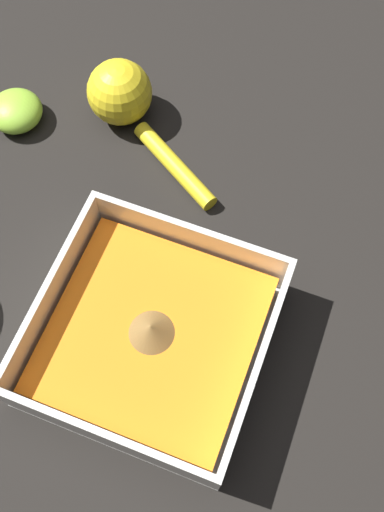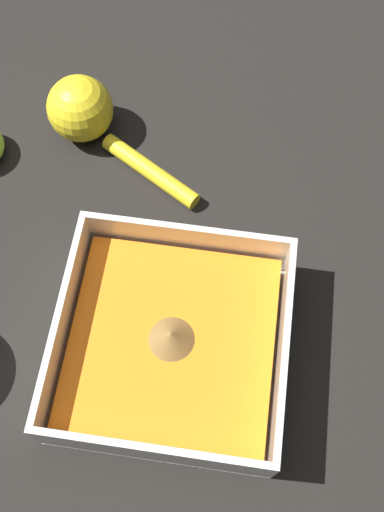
# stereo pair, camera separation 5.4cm
# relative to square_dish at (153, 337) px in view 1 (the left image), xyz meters

# --- Properties ---
(ground_plane) EXTENTS (4.00, 4.00, 0.00)m
(ground_plane) POSITION_rel_square_dish_xyz_m (0.01, -0.03, -0.02)
(ground_plane) COLOR black
(square_dish) EXTENTS (0.20, 0.20, 0.07)m
(square_dish) POSITION_rel_square_dish_xyz_m (0.00, 0.00, 0.00)
(square_dish) COLOR silver
(square_dish) RESTS_ON ground_plane
(lemon_squeezer) EXTENTS (0.13, 0.18, 0.07)m
(lemon_squeezer) POSITION_rel_square_dish_xyz_m (-0.24, -0.13, 0.01)
(lemon_squeezer) COLOR yellow
(lemon_squeezer) RESTS_ON ground_plane
(lemon_half) EXTENTS (0.06, 0.06, 0.03)m
(lemon_half) POSITION_rel_square_dish_xyz_m (-0.19, -0.24, -0.01)
(lemon_half) COLOR #93CC38
(lemon_half) RESTS_ON ground_plane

